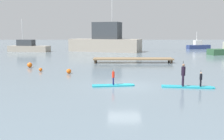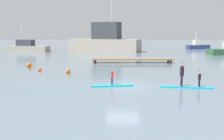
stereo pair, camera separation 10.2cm
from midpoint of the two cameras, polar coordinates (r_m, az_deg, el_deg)
ground_plane at (r=19.31m, az=2.62°, el=-3.56°), size 240.00×240.00×0.00m
paddleboard_near at (r=19.22m, az=0.13°, el=-3.46°), size 3.24×1.10×0.10m
paddler_child_solo at (r=19.10m, az=0.13°, el=-1.42°), size 0.23×0.40×1.16m
paddleboard_far at (r=19.49m, az=16.41°, el=-3.64°), size 3.81×1.16×0.10m
paddler_adult at (r=19.27m, az=15.52°, el=-0.72°), size 0.33×0.52×1.84m
paddler_child_front at (r=19.54m, az=19.14°, el=-1.80°), size 0.21×0.38×1.17m
fishing_boat_white_large at (r=53.80m, az=-1.52°, el=6.42°), size 15.59×9.36×15.14m
motor_boat_small_navy at (r=56.31m, az=-18.29°, el=4.86°), size 8.97×4.21×6.72m
trawler_grey_distant at (r=65.21m, az=18.73°, el=5.11°), size 6.00×2.96×4.16m
floating_dock at (r=33.93m, az=4.63°, el=2.50°), size 10.53×2.11×0.61m
mooring_buoy_near at (r=30.79m, az=-18.06°, el=1.08°), size 0.57×0.57×0.57m
mooring_buoy_mid at (r=27.42m, az=-15.83°, el=0.10°), size 0.36×0.36×0.36m
mooring_buoy_far at (r=25.28m, az=-9.77°, el=-0.27°), size 0.47×0.47×0.47m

